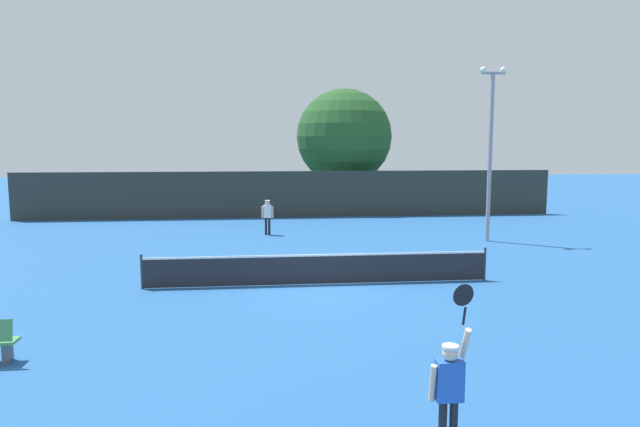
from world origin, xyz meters
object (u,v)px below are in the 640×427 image
at_px(player_serving, 450,382).
at_px(player_receiving, 267,214).
at_px(tennis_ball, 233,277).
at_px(parked_car_near, 166,198).
at_px(light_pole, 491,143).
at_px(large_tree, 344,137).
at_px(parked_car_mid, 309,195).

bearing_deg(player_serving, player_receiving, 96.86).
distance_m(player_serving, tennis_ball, 11.44).
height_order(player_receiving, parked_car_near, parked_car_near).
bearing_deg(light_pole, tennis_ball, -151.67).
height_order(light_pole, parked_car_near, light_pole).
height_order(tennis_ball, large_tree, large_tree).
bearing_deg(parked_car_mid, tennis_ball, -100.84).
distance_m(parked_car_near, parked_car_mid, 9.82).
bearing_deg(player_receiving, light_pole, 164.11).
xyz_separation_m(large_tree, parked_car_mid, (-2.12, 2.27, -4.08)).
height_order(parked_car_near, parked_car_mid, same).
bearing_deg(large_tree, parked_car_near, 173.23).
height_order(large_tree, parked_car_near, large_tree).
bearing_deg(player_serving, tennis_ball, 108.38).
bearing_deg(large_tree, player_serving, -95.48).
xyz_separation_m(player_receiving, parked_car_near, (-6.70, 11.51, -0.26)).
bearing_deg(parked_car_near, player_serving, -71.53).
bearing_deg(parked_car_near, tennis_ball, -72.70).
distance_m(tennis_ball, large_tree, 20.55).
bearing_deg(large_tree, light_pole, -70.07).
xyz_separation_m(player_serving, light_pole, (7.53, 16.81, 3.37)).
bearing_deg(tennis_ball, light_pole, 28.33).
bearing_deg(player_receiving, tennis_ball, 82.04).
bearing_deg(large_tree, parked_car_mid, 133.11).
distance_m(player_serving, large_tree, 30.10).
relative_size(light_pole, parked_car_mid, 1.83).
distance_m(player_serving, parked_car_near, 32.43).
xyz_separation_m(tennis_ball, light_pole, (11.12, 6.00, 4.39)).
xyz_separation_m(player_receiving, light_pole, (9.89, -2.82, 3.39)).
distance_m(player_receiving, large_tree, 11.99).
distance_m(player_serving, player_receiving, 19.77).
xyz_separation_m(tennis_ball, large_tree, (6.44, 18.91, 4.82)).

